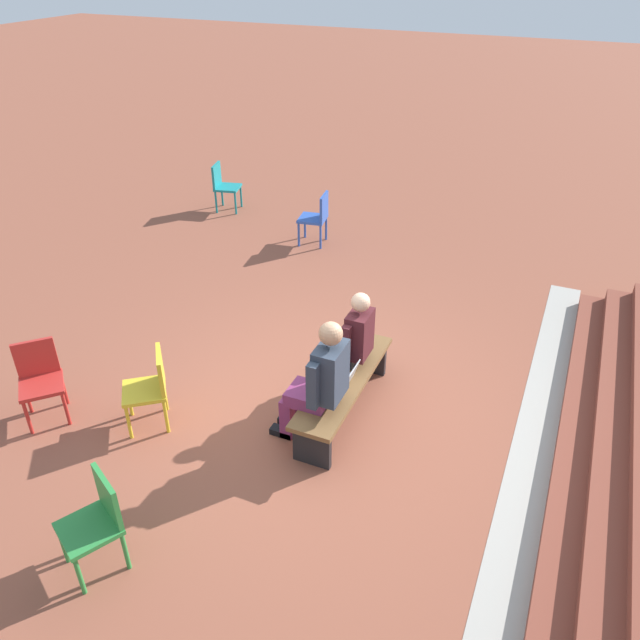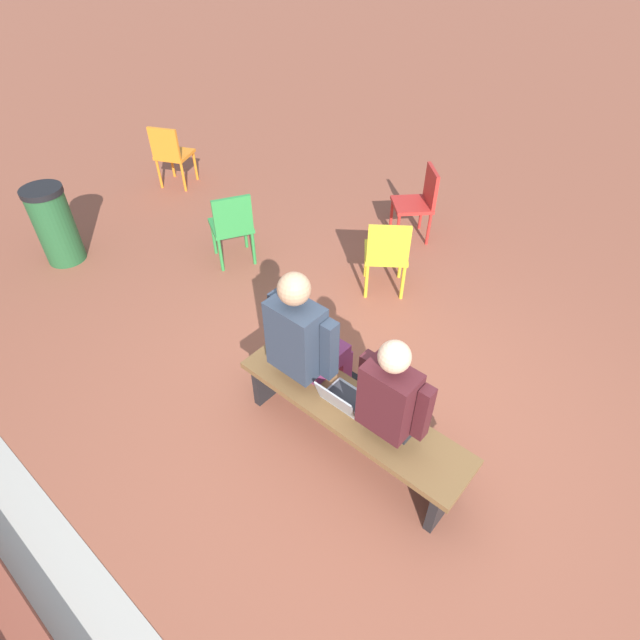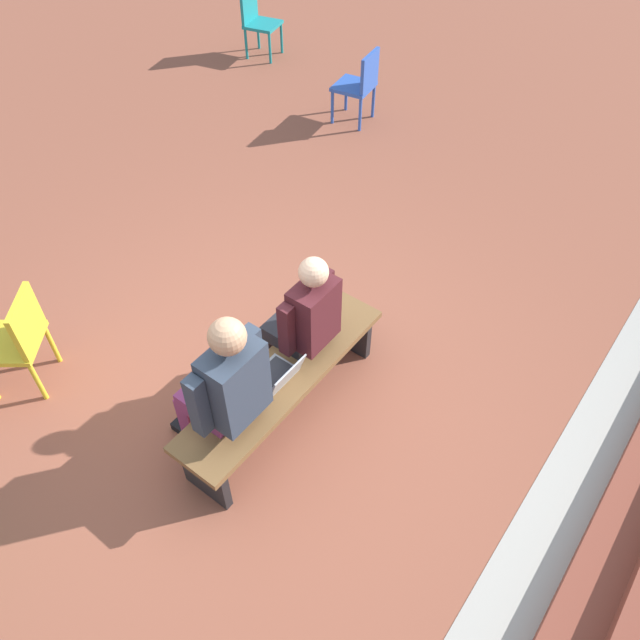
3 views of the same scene
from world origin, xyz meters
The scene contains 11 objects.
ground_plane centered at (0.00, 0.00, 0.00)m, with size 60.00×60.00×0.00m, color brown.
concrete_strip centered at (-0.02, 2.12, 0.00)m, with size 7.59×0.40×0.01m, color #A8A399.
bench centered at (-0.02, 0.22, 0.35)m, with size 1.80×0.44×0.45m.
person_student centered at (-0.32, 0.15, 0.69)m, with size 0.51×0.64×1.28m.
person_adult centered at (0.45, 0.15, 0.73)m, with size 0.57×0.72×1.39m.
laptop centered at (0.04, 0.23, 0.50)m, with size 0.32×0.29×0.21m.
plastic_chair_foreground centered at (-3.79, -1.74, 0.48)m, with size 0.48×0.48×0.84m.
plastic_chair_far_left centered at (2.42, -0.85, 0.48)m, with size 0.57×0.57×0.84m.
plastic_chair_mid_courtyard centered at (-4.46, -3.88, 0.48)m, with size 0.51×0.51×0.84m.
plastic_chair_near_bench_left centered at (0.88, -1.48, 0.48)m, with size 0.59×0.59×0.84m.
plastic_chair_far_right centered at (1.22, -2.60, 0.48)m, with size 0.59×0.59×0.84m.
Camera 1 is at (4.71, 2.02, 4.27)m, focal length 35.00 mm.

